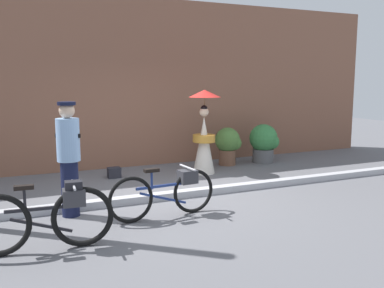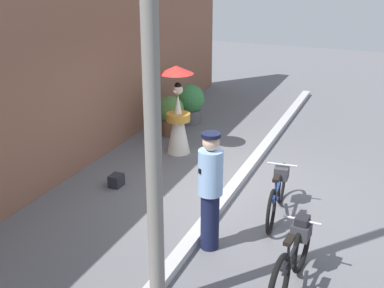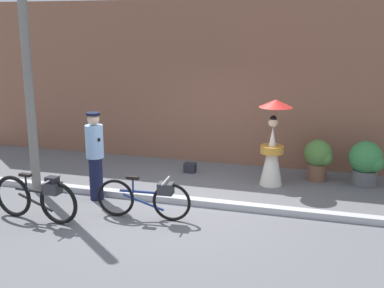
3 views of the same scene
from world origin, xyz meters
name	(u,v)px [view 2 (image 2 of 3)]	position (x,y,z in m)	size (l,w,h in m)	color
ground_plane	(230,193)	(0.00, 0.00, 0.00)	(30.00, 30.00, 0.00)	slate
building_wall	(68,67)	(0.00, 3.18, 1.96)	(14.00, 0.40, 3.91)	brown
sidewalk_curb	(231,190)	(0.00, 0.00, 0.06)	(14.00, 0.20, 0.12)	#B2B2B7
bicycle_near_officer	(293,257)	(-2.18, -1.52, 0.43)	(1.71, 0.48, 0.83)	black
bicycle_far_side	(278,192)	(-0.41, -0.91, 0.39)	(1.70, 0.48, 0.76)	black
person_officer	(210,189)	(-1.72, -0.26, 0.92)	(0.34, 0.34, 1.72)	#141938
person_with_parasol	(178,112)	(1.42, 1.63, 0.87)	(0.70, 0.70, 1.83)	silver
potted_plant_by_door	(171,113)	(2.35, 2.21, 0.52)	(0.62, 0.60, 0.91)	brown
potted_plant_small	(191,102)	(3.33, 2.14, 0.52)	(0.71, 0.69, 0.96)	#59595B
backpack_on_pavement	(117,180)	(-0.51, 1.97, 0.11)	(0.26, 0.20, 0.22)	#26262D
utility_pole	(152,112)	(-3.15, -0.15, 2.40)	(0.18, 0.18, 4.80)	slate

